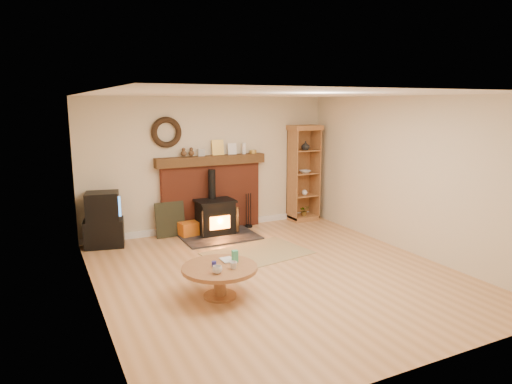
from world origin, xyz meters
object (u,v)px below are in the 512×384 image
wood_stove (216,218)px  tv_unit (103,221)px  curio_cabinet (303,173)px  coffee_table (220,272)px

wood_stove → tv_unit: bearing=174.4°
curio_cabinet → coffee_table: size_ratio=2.07×
tv_unit → curio_cabinet: bearing=1.2°
wood_stove → coffee_table: bearing=-110.2°
wood_stove → coffee_table: size_ratio=1.43×
wood_stove → tv_unit: 2.03m
tv_unit → coffee_table: 3.06m
tv_unit → wood_stove: bearing=-5.6°
wood_stove → coffee_table: (-0.98, -2.68, 0.01)m
wood_stove → tv_unit: size_ratio=1.44×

